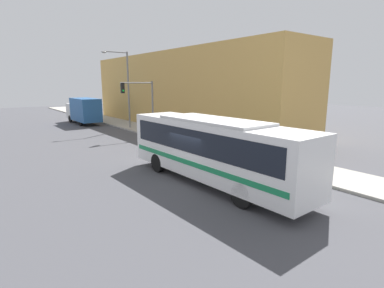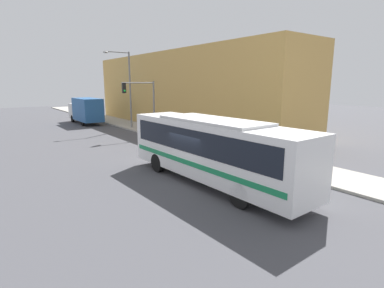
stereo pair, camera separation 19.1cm
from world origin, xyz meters
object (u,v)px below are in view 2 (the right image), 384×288
delivery_truck (86,110)px  traffic_light_pole (143,98)px  parking_meter (174,129)px  city_bus (212,147)px  fire_hydrant (216,146)px  street_lamp (127,84)px

delivery_truck → traffic_light_pole: size_ratio=1.45×
parking_meter → city_bus: bearing=-113.9°
traffic_light_pole → parking_meter: size_ratio=3.81×
parking_meter → fire_hydrant: bearing=-90.0°
parking_meter → street_lamp: size_ratio=0.16×
city_bus → fire_hydrant: bearing=46.3°
traffic_light_pole → parking_meter: 4.59m
city_bus → delivery_truck: size_ratio=1.52×
delivery_truck → traffic_light_pole: bearing=-83.2°
city_bus → traffic_light_pole: (3.68, 14.26, 1.70)m
city_bus → delivery_truck: (2.18, 26.79, -0.18)m
delivery_truck → fire_hydrant: delivery_truck is taller
delivery_truck → fire_hydrant: bearing=-83.4°
city_bus → street_lamp: 20.35m
traffic_light_pole → parking_meter: traffic_light_pole is taller
fire_hydrant → traffic_light_pole: 9.74m
street_lamp → parking_meter: bearing=-89.3°
street_lamp → fire_hydrant: bearing=-89.5°
city_bus → fire_hydrant: city_bus is taller
fire_hydrant → parking_meter: bearing=90.0°
city_bus → street_lamp: street_lamp is taller
city_bus → parking_meter: size_ratio=8.38×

